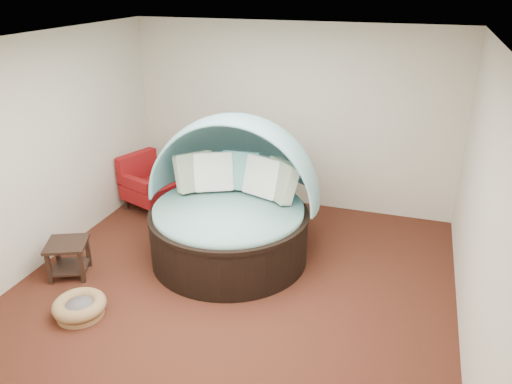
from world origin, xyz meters
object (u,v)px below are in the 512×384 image
(canopy_daybed, at_px, (231,194))
(red_armchair, at_px, (148,184))
(side_table, at_px, (68,254))
(pet_basket, at_px, (80,307))

(canopy_daybed, relative_size, red_armchair, 2.41)
(red_armchair, height_order, side_table, red_armchair)
(red_armchair, relative_size, side_table, 1.51)
(pet_basket, bearing_deg, red_armchair, 103.60)
(canopy_daybed, bearing_deg, red_armchair, 148.58)
(pet_basket, relative_size, red_armchair, 0.80)
(canopy_daybed, bearing_deg, side_table, -150.09)
(canopy_daybed, relative_size, side_table, 3.64)
(pet_basket, bearing_deg, canopy_daybed, 57.67)
(canopy_daybed, distance_m, pet_basket, 2.20)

